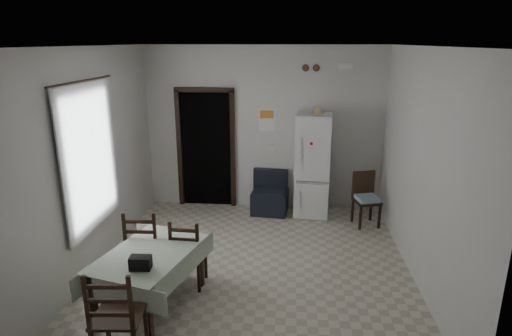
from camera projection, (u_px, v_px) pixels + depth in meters
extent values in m
plane|color=#BAAE98|center=(253.00, 266.00, 5.86)|extent=(4.50, 4.50, 0.00)
cube|color=black|center=(209.00, 147.00, 8.00)|extent=(0.90, 0.45, 2.10)
cube|color=black|center=(180.00, 150.00, 7.80)|extent=(0.08, 0.10, 2.18)
cube|color=black|center=(233.00, 151.00, 7.72)|extent=(0.08, 0.10, 2.18)
cube|color=black|center=(204.00, 90.00, 7.45)|extent=(1.06, 0.10, 0.08)
cube|color=silver|center=(82.00, 157.00, 5.39)|extent=(0.10, 1.20, 1.60)
cube|color=silver|center=(90.00, 157.00, 5.38)|extent=(0.02, 1.45, 1.85)
cylinder|color=black|center=(82.00, 81.00, 5.11)|extent=(0.02, 1.60, 0.02)
cube|color=white|center=(267.00, 120.00, 7.53)|extent=(0.28, 0.02, 0.40)
cube|color=orange|center=(267.00, 114.00, 7.50)|extent=(0.24, 0.01, 0.14)
cube|color=beige|center=(272.00, 149.00, 7.67)|extent=(0.08, 0.02, 0.12)
cylinder|color=brown|center=(306.00, 68.00, 7.22)|extent=(0.12, 0.03, 0.12)
cylinder|color=brown|center=(316.00, 68.00, 7.20)|extent=(0.12, 0.03, 0.12)
cube|color=white|center=(345.00, 66.00, 7.14)|extent=(0.25, 0.07, 0.09)
cone|color=tan|center=(318.00, 109.00, 7.12)|extent=(0.23, 0.23, 0.17)
cube|color=black|center=(140.00, 263.00, 4.43)|extent=(0.22, 0.14, 0.14)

